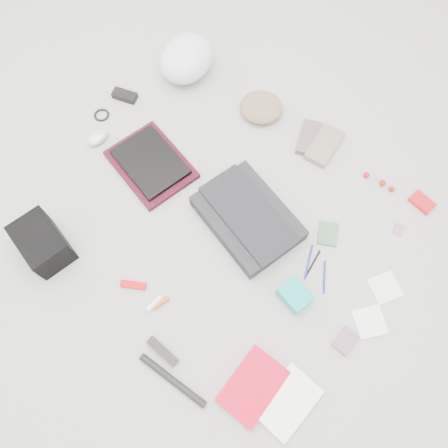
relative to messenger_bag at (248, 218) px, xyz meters
The scene contains 33 objects.
ground_plane 0.11m from the messenger_bag, 128.65° to the right, with size 4.00×4.00×0.00m, color gray.
messenger_bag is the anchor object (origin of this frame).
bag_flap 0.04m from the messenger_bag, 90.00° to the left, with size 0.42×0.19×0.01m, color black.
laptop_sleeve 0.49m from the messenger_bag, behind, with size 0.36×0.27×0.02m, color #3B0B18.
laptop 0.49m from the messenger_bag, behind, with size 0.30×0.22×0.02m, color black.
bike_helmet 0.84m from the messenger_bag, 141.04° to the left, with size 0.23×0.29×0.17m, color white.
beanie 0.56m from the messenger_bag, 114.49° to the left, with size 0.20×0.19×0.07m, color #866951.
mitten_left 0.49m from the messenger_bag, 86.41° to the left, with size 0.09×0.18×0.03m, color #665650.
mitten_right 0.50m from the messenger_bag, 77.80° to the left, with size 0.10×0.20×0.03m, color gray.
power_brick 0.85m from the messenger_bag, 163.62° to the left, with size 0.11×0.05×0.03m, color black.
cable_coil 0.85m from the messenger_bag, behind, with size 0.07×0.07×0.01m, color black.
mouse 0.77m from the messenger_bag, behind, with size 0.06×0.11×0.04m, color #B9B9B9.
camera_bag 0.81m from the messenger_bag, 139.23° to the right, with size 0.22×0.15×0.14m, color black.
multitool 0.53m from the messenger_bag, 116.66° to the right, with size 0.10×0.03×0.02m, color #B50608.
toiletry_tube_white 0.50m from the messenger_bag, 104.30° to the right, with size 0.02×0.02×0.07m, color white.
toiletry_tube_orange 0.48m from the messenger_bag, 102.41° to the right, with size 0.02×0.02×0.07m, color #C54615.
u_lock 0.61m from the messenger_bag, 89.52° to the right, with size 0.13×0.03×0.03m, color black.
bike_pump 0.69m from the messenger_bag, 82.14° to the right, with size 0.03×0.03×0.29m, color black.
book_red 0.64m from the messenger_bag, 57.43° to the right, with size 0.16×0.24×0.03m, color red.
book_white 0.71m from the messenger_bag, 47.65° to the right, with size 0.15×0.22×0.02m, color white.
notepad 0.33m from the messenger_bag, 21.92° to the left, with size 0.08×0.10×0.01m, color #3A6643.
pen_blue 0.30m from the messenger_bag, ahead, with size 0.01×0.01×0.15m, color #1C23A1.
pen_black 0.32m from the messenger_bag, ahead, with size 0.01×0.01×0.13m, color black.
pen_navy 0.38m from the messenger_bag, ahead, with size 0.01×0.01×0.13m, color navy.
accordion_wallet 0.36m from the messenger_bag, 29.54° to the right, with size 0.11×0.09×0.06m, color #0BA0A9.
card_deck 0.60m from the messenger_bag, 22.02° to the right, with size 0.06×0.09×0.02m, color gray.
napkin_top 0.60m from the messenger_bag, ahead, with size 0.11×0.11×0.01m, color white.
napkin_bottom 0.62m from the messenger_bag, 10.41° to the right, with size 0.11×0.11×0.01m, color white.
lollipop_a 0.56m from the messenger_bag, 54.32° to the left, with size 0.03×0.03×0.03m, color red.
lollipop_b 0.61m from the messenger_bag, 48.62° to the left, with size 0.03×0.03×0.03m, color red.
lollipop_c 0.63m from the messenger_bag, 45.23° to the left, with size 0.02×0.02×0.02m, color #A91714.
altoids_tin 0.74m from the messenger_bag, 38.39° to the left, with size 0.10×0.06×0.02m, color red.
stamp_sheet 0.62m from the messenger_bag, 28.50° to the left, with size 0.04×0.05×0.00m, color gray.
Camera 1 is at (0.36, -0.58, 1.66)m, focal length 35.00 mm.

